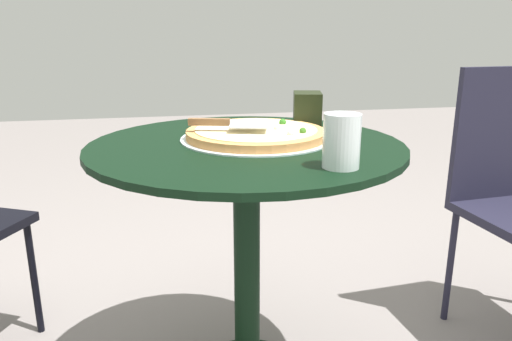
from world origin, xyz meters
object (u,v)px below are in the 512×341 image
pizza_on_tray (256,134)px  pizza_server (228,123)px  drinking_cup (342,141)px  patio_table (247,214)px  napkin_dispenser (307,109)px

pizza_on_tray → pizza_server: pizza_server is taller
pizza_server → drinking_cup: drinking_cup is taller
drinking_cup → pizza_on_tray: bearing=-158.8°
patio_table → napkin_dispenser: bearing=130.3°
patio_table → pizza_on_tray: (-0.04, 0.03, 0.21)m
pizza_on_tray → napkin_dispenser: napkin_dispenser is taller
pizza_on_tray → patio_table: bearing=-41.6°
patio_table → pizza_on_tray: pizza_on_tray is taller
pizza_server → pizza_on_tray: bearing=100.9°
pizza_on_tray → pizza_server: bearing=-79.1°
pizza_on_tray → drinking_cup: drinking_cup is taller
drinking_cup → napkin_dispenser: 0.47m
pizza_server → drinking_cup: bearing=33.9°
pizza_on_tray → drinking_cup: (0.31, 0.12, 0.04)m
pizza_server → drinking_cup: 0.36m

